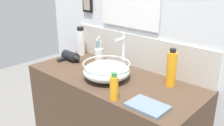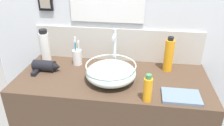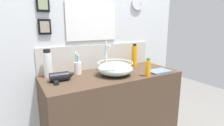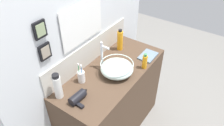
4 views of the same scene
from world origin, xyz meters
name	(u,v)px [view 2 (image 2 of 4)]	position (x,y,z in m)	size (l,w,h in m)	color
back_panel	(118,22)	(0.00, 0.30, 1.17)	(1.96, 0.10, 2.33)	silver
glass_bowl_sink	(110,72)	(0.00, -0.05, 0.95)	(0.31, 0.31, 0.12)	silver
faucet	(114,48)	(0.00, 0.11, 1.05)	(0.02, 0.10, 0.29)	silver
hair_drier	(46,66)	(-0.46, 0.02, 0.92)	(0.19, 0.13, 0.07)	black
toothbrush_cup	(77,57)	(-0.27, 0.15, 0.95)	(0.07, 0.07, 0.20)	white
soap_dispenser	(169,55)	(0.36, 0.15, 1.00)	(0.06, 0.06, 0.24)	orange
spray_bottle	(45,46)	(-0.52, 0.18, 1.00)	(0.07, 0.07, 0.24)	white
shampoo_bottle	(148,89)	(0.22, -0.23, 0.96)	(0.05, 0.05, 0.16)	orange
hand_towel	(181,96)	(0.41, -0.17, 0.90)	(0.21, 0.15, 0.02)	slate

